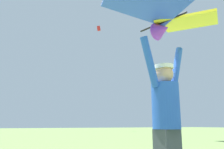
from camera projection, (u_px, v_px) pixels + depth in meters
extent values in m
cylinder|color=blue|center=(166.00, 106.00, 2.87)|extent=(0.41, 0.41, 0.56)
sphere|color=tan|center=(164.00, 74.00, 2.95)|extent=(0.23, 0.23, 0.23)
cylinder|color=white|center=(164.00, 67.00, 2.97)|extent=(0.29, 0.29, 0.05)
cylinder|color=blue|center=(176.00, 68.00, 3.14)|extent=(0.29, 0.15, 0.62)
cylinder|color=blue|center=(150.00, 62.00, 2.81)|extent=(0.29, 0.15, 0.62)
cylinder|color=black|center=(162.00, 23.00, 3.10)|extent=(0.20, 0.75, 0.02)
cube|color=yellow|center=(188.00, 22.00, 3.31)|extent=(1.17, 1.15, 0.22)
cube|color=blue|center=(144.00, 2.00, 2.75)|extent=(1.03, 0.93, 0.22)
cone|color=purple|center=(162.00, 30.00, 3.08)|extent=(0.28, 0.25, 0.24)
cube|color=red|center=(99.00, 28.00, 35.40)|extent=(0.67, 0.57, 0.80)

